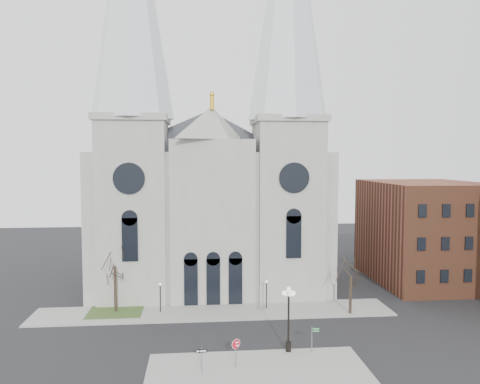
{
  "coord_description": "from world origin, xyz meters",
  "views": [
    {
      "loc": [
        -1.82,
        -40.35,
        17.25
      ],
      "look_at": [
        2.64,
        8.0,
        13.76
      ],
      "focal_mm": 35.0,
      "sensor_mm": 36.0,
      "label": 1
    }
  ],
  "objects": [
    {
      "name": "stop_sign",
      "position": [
        1.26,
        -3.24,
        1.86
      ],
      "size": [
        0.86,
        0.18,
        2.4
      ],
      "rotation": [
        0.0,
        0.0,
        0.17
      ],
      "color": "slate",
      "rests_on": "sidewalk_near"
    },
    {
      "name": "globe_lamp",
      "position": [
        6.17,
        -0.5,
        3.8
      ],
      "size": [
        1.29,
        1.29,
        5.82
      ],
      "rotation": [
        0.0,
        0.0,
        -0.03
      ],
      "color": "black",
      "rests_on": "sidewalk_near"
    },
    {
      "name": "sidewalk_near",
      "position": [
        3.0,
        -5.0,
        0.07
      ],
      "size": [
        18.0,
        10.0,
        0.14
      ],
      "primitive_type": "cube",
      "color": "gray",
      "rests_on": "ground"
    },
    {
      "name": "ground",
      "position": [
        0.0,
        0.0,
        0.0
      ],
      "size": [
        160.0,
        160.0,
        0.0
      ],
      "primitive_type": "plane",
      "color": "black",
      "rests_on": "ground"
    },
    {
      "name": "sidewalk_far",
      "position": [
        0.0,
        11.0,
        0.07
      ],
      "size": [
        40.0,
        6.0,
        0.14
      ],
      "primitive_type": "cube",
      "color": "gray",
      "rests_on": "ground"
    },
    {
      "name": "one_way_sign",
      "position": [
        -1.54,
        -4.0,
        1.54
      ],
      "size": [
        0.9,
        0.15,
        2.06
      ],
      "rotation": [
        0.0,
        0.0,
        0.12
      ],
      "color": "slate",
      "rests_on": "sidewalk_near"
    },
    {
      "name": "grass_patch",
      "position": [
        -11.0,
        12.0,
        0.09
      ],
      "size": [
        6.0,
        5.0,
        0.18
      ],
      "primitive_type": "cube",
      "color": "#334A20",
      "rests_on": "ground"
    },
    {
      "name": "cathedral",
      "position": [
        0.0,
        22.86,
        18.48
      ],
      "size": [
        33.0,
        26.66,
        54.0
      ],
      "color": "gray",
      "rests_on": "ground"
    },
    {
      "name": "tree_left",
      "position": [
        -11.0,
        12.0,
        5.58
      ],
      "size": [
        3.2,
        3.2,
        7.5
      ],
      "color": "black",
      "rests_on": "ground"
    },
    {
      "name": "ped_lamp_left",
      "position": [
        -6.0,
        11.5,
        2.33
      ],
      "size": [
        0.32,
        0.32,
        3.26
      ],
      "color": "black",
      "rests_on": "sidewalk_far"
    },
    {
      "name": "street_name_sign",
      "position": [
        8.29,
        -0.85,
        1.48
      ],
      "size": [
        0.72,
        0.11,
        2.26
      ],
      "rotation": [
        0.0,
        0.0,
        -0.07
      ],
      "color": "slate",
      "rests_on": "sidewalk_near"
    },
    {
      "name": "ped_lamp_right",
      "position": [
        6.0,
        11.5,
        2.33
      ],
      "size": [
        0.32,
        0.32,
        3.26
      ],
      "color": "black",
      "rests_on": "sidewalk_far"
    },
    {
      "name": "bg_building_brick",
      "position": [
        30.0,
        22.0,
        7.0
      ],
      "size": [
        14.0,
        18.0,
        14.0
      ],
      "primitive_type": "cube",
      "color": "brown",
      "rests_on": "ground"
    },
    {
      "name": "tree_right",
      "position": [
        15.0,
        9.0,
        4.47
      ],
      "size": [
        3.2,
        3.2,
        6.0
      ],
      "color": "black",
      "rests_on": "ground"
    }
  ]
}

